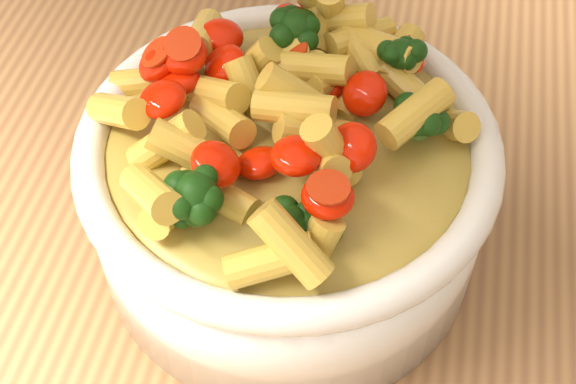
# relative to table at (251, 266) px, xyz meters

# --- Properties ---
(table) EXTENTS (1.20, 0.80, 0.90)m
(table) POSITION_rel_table_xyz_m (0.00, 0.00, 0.00)
(table) COLOR #B17E4B
(table) RESTS_ON ground
(serving_bowl) EXTENTS (0.27, 0.27, 0.12)m
(serving_bowl) POSITION_rel_table_xyz_m (0.04, -0.04, 0.16)
(serving_bowl) COLOR white
(serving_bowl) RESTS_ON table
(pasta_salad) EXTENTS (0.22, 0.22, 0.05)m
(pasta_salad) POSITION_rel_table_xyz_m (0.04, -0.04, 0.23)
(pasta_salad) COLOR gold
(pasta_salad) RESTS_ON serving_bowl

